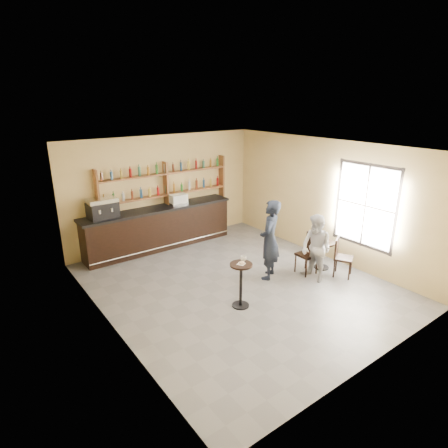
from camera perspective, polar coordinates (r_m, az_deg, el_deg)
floor at (r=8.98m, az=2.03°, el=-9.16°), size 7.00×7.00×0.00m
ceiling at (r=7.99m, az=2.30°, el=11.55°), size 7.00×7.00×0.00m
wall_back at (r=11.19m, az=-9.11°, el=5.10°), size 7.00×0.00×7.00m
wall_front at (r=6.21m, az=22.87°, el=-7.63°), size 7.00×0.00×7.00m
wall_left at (r=6.99m, az=-17.52°, el=-4.02°), size 0.00×7.00×7.00m
wall_right at (r=10.41m, az=15.22°, el=3.64°), size 0.00×7.00×7.00m
window_pane at (r=9.71m, az=20.74°, el=2.61°), size 0.00×2.00×2.00m
window_frame at (r=9.71m, az=20.72°, el=2.60°), size 0.04×1.70×2.10m
shelf_unit at (r=11.03m, az=-8.85°, el=6.04°), size 4.00×0.26×1.40m
liquor_bottles at (r=10.99m, az=-8.89°, el=6.90°), size 3.68×0.10×1.00m
bar_counter at (r=11.00m, az=-9.80°, el=-0.58°), size 4.49×0.88×1.22m
espresso_machine at (r=10.17m, az=-18.02°, el=2.31°), size 0.77×0.53×0.53m
pastry_case at (r=11.06m, az=-7.07°, el=3.78°), size 0.53×0.44×0.30m
pedestal_table at (r=7.90m, az=2.58°, el=-9.31°), size 0.52×0.52×0.98m
napkin at (r=7.68m, az=2.63°, el=-6.09°), size 0.20×0.20×0.00m
donut at (r=7.67m, az=2.74°, el=-5.93°), size 0.14×0.14×0.04m
cup_pedestal at (r=7.81m, az=2.98°, el=-5.24°), size 0.16×0.16×0.10m
man_main at (r=8.98m, az=6.98°, el=-2.42°), size 0.85×0.80×1.95m
cafe_table at (r=9.96m, az=14.77°, el=-4.58°), size 0.64×0.64×0.72m
cup_cafe at (r=9.84m, az=15.15°, el=-2.31°), size 0.13×0.13×0.10m
chair_west at (r=9.54m, az=12.50°, el=-4.52°), size 0.45×0.45×1.01m
chair_south at (r=9.62m, az=17.77°, el=-4.91°), size 0.57×0.57×0.97m
patron_second at (r=9.11m, az=13.84°, el=-3.63°), size 0.65×0.82×1.63m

